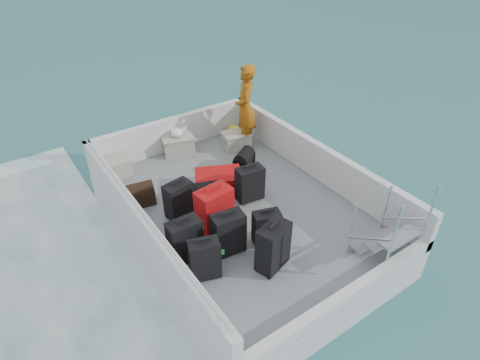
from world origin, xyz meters
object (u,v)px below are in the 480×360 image
object	(u,v)px
suitcase_1	(185,241)
suitcase_2	(179,200)
suitcase_4	(228,234)
suitcase_0	(205,260)
passenger	(245,108)
suitcase_3	(273,247)
crate_3	(237,141)
crate_1	(180,145)
suitcase_7	(250,184)
crate_2	(178,145)
suitcase_8	(219,181)
crate_0	(116,169)
suitcase_5	(214,210)
suitcase_6	(267,228)

from	to	relation	value
suitcase_1	suitcase_2	distance (m)	1.01
suitcase_1	suitcase_4	size ratio (longest dim) A/B	1.02
suitcase_0	passenger	bearing A→B (deg)	64.48
suitcase_3	crate_3	size ratio (longest dim) A/B	1.38
crate_1	crate_3	world-z (taller)	crate_1
suitcase_7	passenger	xyz separation A→B (m)	(1.02, 1.59, 0.56)
suitcase_4	crate_2	size ratio (longest dim) A/B	1.17
suitcase_3	suitcase_7	xyz separation A→B (m)	(0.66, 1.47, -0.05)
suitcase_2	crate_3	world-z (taller)	suitcase_2
suitcase_3	suitcase_4	bearing A→B (deg)	102.36
suitcase_8	passenger	world-z (taller)	passenger
suitcase_2	crate_0	distance (m)	1.81
suitcase_5	suitcase_2	bearing A→B (deg)	111.07
crate_2	passenger	world-z (taller)	passenger
suitcase_3	crate_0	xyz separation A→B (m)	(-1.01, 3.51, -0.21)
suitcase_1	suitcase_2	xyz separation A→B (m)	(0.38, 0.93, -0.03)
suitcase_4	suitcase_7	bearing A→B (deg)	48.46
suitcase_1	crate_1	world-z (taller)	suitcase_1
suitcase_8	passenger	bearing A→B (deg)	-26.76
suitcase_2	crate_3	size ratio (longest dim) A/B	1.19
suitcase_4	suitcase_0	bearing A→B (deg)	-148.37
suitcase_2	crate_0	bearing A→B (deg)	94.81
suitcase_2	suitcase_4	size ratio (longest dim) A/B	0.93
suitcase_7	suitcase_6	bearing A→B (deg)	-106.00
suitcase_4	suitcase_7	world-z (taller)	suitcase_4
crate_1	passenger	xyz separation A→B (m)	(1.28, -0.54, 0.72)
suitcase_1	suitcase_6	xyz separation A→B (m)	(1.17, -0.38, -0.07)
crate_0	crate_3	size ratio (longest dim) A/B	0.98
suitcase_1	suitcase_4	distance (m)	0.63
crate_0	crate_3	distance (m)	2.52
crate_0	passenger	world-z (taller)	passenger
suitcase_8	passenger	size ratio (longest dim) A/B	0.46
suitcase_6	suitcase_8	distance (m)	1.62
suitcase_4	crate_1	bearing A→B (deg)	83.87
suitcase_2	suitcase_8	size ratio (longest dim) A/B	0.78
suitcase_5	suitcase_4	bearing A→B (deg)	-106.71
suitcase_0	suitcase_2	xyz separation A→B (m)	(0.32, 1.39, -0.00)
suitcase_3	crate_3	bearing A→B (deg)	47.25
suitcase_1	suitcase_5	world-z (taller)	suitcase_5
suitcase_3	suitcase_7	size ratio (longest dim) A/B	1.15
suitcase_0	crate_1	distance (m)	3.47
suitcase_3	crate_3	xyz separation A→B (m)	(1.48, 3.08, -0.21)
crate_0	crate_3	xyz separation A→B (m)	(2.49, -0.43, 0.00)
suitcase_4	suitcase_6	size ratio (longest dim) A/B	1.21
suitcase_3	passenger	size ratio (longest dim) A/B	0.42
crate_0	suitcase_6	bearing A→B (deg)	-67.98
suitcase_7	crate_3	size ratio (longest dim) A/B	1.20
suitcase_8	crate_0	bearing A→B (deg)	69.18
crate_2	passenger	distance (m)	1.59
suitcase_5	crate_3	distance (m)	2.59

